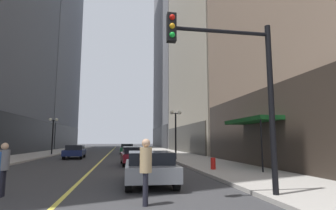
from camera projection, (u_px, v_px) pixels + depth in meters
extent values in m
plane|color=#38383A|center=(109.00, 153.00, 37.52)|extent=(200.00, 200.00, 0.00)
cube|color=#ADA8A0|center=(48.00, 153.00, 36.16)|extent=(4.50, 78.00, 0.15)
cube|color=#ADA8A0|center=(167.00, 152.00, 38.89)|extent=(4.50, 78.00, 0.15)
cube|color=#E5D64C|center=(109.00, 153.00, 37.52)|extent=(0.16, 70.00, 0.01)
cube|color=black|center=(29.00, 136.00, 35.58)|extent=(0.50, 22.80, 4.76)
cube|color=#212327|center=(68.00, 137.00, 60.52)|extent=(0.50, 24.70, 5.00)
cube|color=#332A23|center=(269.00, 128.00, 16.15)|extent=(0.50, 20.90, 5.00)
cube|color=#B7AD99|center=(230.00, 49.00, 42.20)|extent=(15.66, 24.00, 32.26)
cube|color=#403C35|center=(183.00, 139.00, 39.04)|extent=(0.50, 22.80, 3.87)
cube|color=gray|center=(189.00, 17.00, 69.46)|extent=(15.68, 26.00, 67.71)
cube|color=#2C2C2E|center=(160.00, 137.00, 64.04)|extent=(0.50, 24.70, 5.00)
cube|color=#144C1E|center=(252.00, 121.00, 16.50)|extent=(1.60, 4.97, 0.24)
cylinder|color=black|center=(262.00, 147.00, 13.89)|extent=(0.08, 0.08, 2.88)
cube|color=slate|center=(150.00, 169.00, 10.89)|extent=(2.05, 4.44, 0.55)
cube|color=black|center=(150.00, 158.00, 10.74)|extent=(1.77, 2.50, 0.50)
cylinder|color=black|center=(129.00, 172.00, 12.24)|extent=(0.24, 0.65, 0.64)
cylinder|color=black|center=(165.00, 172.00, 12.48)|extent=(0.24, 0.65, 0.64)
cylinder|color=black|center=(128.00, 183.00, 9.23)|extent=(0.24, 0.65, 0.64)
cylinder|color=black|center=(176.00, 182.00, 9.47)|extent=(0.24, 0.65, 0.64)
cube|color=maroon|center=(134.00, 157.00, 19.26)|extent=(1.97, 4.33, 0.55)
cube|color=black|center=(134.00, 150.00, 19.12)|extent=(1.67, 2.45, 0.50)
cylinder|color=black|center=(122.00, 159.00, 20.50)|extent=(0.25, 0.65, 0.64)
cylinder|color=black|center=(142.00, 159.00, 20.83)|extent=(0.25, 0.65, 0.64)
cylinder|color=black|center=(124.00, 162.00, 17.62)|extent=(0.25, 0.65, 0.64)
cylinder|color=black|center=(147.00, 162.00, 17.94)|extent=(0.25, 0.65, 0.64)
cube|color=#141E4C|center=(75.00, 152.00, 26.31)|extent=(1.97, 4.45, 0.55)
cube|color=black|center=(75.00, 147.00, 26.59)|extent=(1.68, 2.52, 0.50)
cylinder|color=black|center=(81.00, 156.00, 24.95)|extent=(0.25, 0.65, 0.64)
cylinder|color=black|center=(64.00, 156.00, 24.63)|extent=(0.25, 0.65, 0.64)
cylinder|color=black|center=(84.00, 154.00, 27.92)|extent=(0.25, 0.65, 0.64)
cylinder|color=black|center=(69.00, 154.00, 27.60)|extent=(0.25, 0.65, 0.64)
cube|color=#196038|center=(127.00, 149.00, 35.59)|extent=(1.81, 4.48, 0.55)
cube|color=black|center=(127.00, 146.00, 35.44)|extent=(1.56, 2.52, 0.50)
cylinder|color=black|center=(122.00, 151.00, 36.97)|extent=(0.23, 0.64, 0.64)
cylinder|color=black|center=(132.00, 151.00, 37.18)|extent=(0.23, 0.64, 0.64)
cylinder|color=black|center=(121.00, 152.00, 33.93)|extent=(0.23, 0.64, 0.64)
cylinder|color=black|center=(133.00, 152.00, 34.14)|extent=(0.23, 0.64, 0.64)
cylinder|color=black|center=(146.00, 189.00, 7.42)|extent=(0.14, 0.14, 0.88)
cylinder|color=black|center=(145.00, 190.00, 7.26)|extent=(0.14, 0.14, 0.88)
cylinder|color=tan|center=(146.00, 160.00, 7.44)|extent=(0.39, 0.39, 0.70)
sphere|color=tan|center=(146.00, 143.00, 7.50)|extent=(0.24, 0.24, 0.24)
cylinder|color=black|center=(1.00, 184.00, 8.39)|extent=(0.14, 0.14, 0.82)
cylinder|color=black|center=(3.00, 183.00, 8.55)|extent=(0.14, 0.14, 0.82)
cylinder|color=slate|center=(4.00, 160.00, 8.57)|extent=(0.35, 0.35, 0.65)
sphere|color=tan|center=(5.00, 146.00, 8.63)|extent=(0.22, 0.22, 0.22)
cylinder|color=black|center=(272.00, 109.00, 8.34)|extent=(0.18, 0.18, 5.50)
cylinder|color=black|center=(221.00, 31.00, 8.40)|extent=(3.20, 0.12, 0.12)
cube|color=black|center=(171.00, 28.00, 8.14)|extent=(0.28, 0.24, 0.90)
sphere|color=red|center=(172.00, 17.00, 8.04)|extent=(0.17, 0.17, 0.17)
sphere|color=orange|center=(172.00, 26.00, 8.00)|extent=(0.17, 0.17, 0.17)
sphere|color=green|center=(172.00, 35.00, 7.96)|extent=(0.17, 0.17, 0.17)
cylinder|color=black|center=(52.00, 138.00, 31.42)|extent=(0.14, 0.14, 4.20)
cylinder|color=black|center=(53.00, 120.00, 31.69)|extent=(0.80, 0.06, 0.06)
sphere|color=white|center=(50.00, 119.00, 31.64)|extent=(0.36, 0.36, 0.36)
sphere|color=white|center=(57.00, 120.00, 31.76)|extent=(0.36, 0.36, 0.36)
cylinder|color=black|center=(176.00, 137.00, 23.35)|extent=(0.14, 0.14, 4.20)
cylinder|color=black|center=(176.00, 113.00, 23.62)|extent=(0.80, 0.06, 0.06)
sphere|color=white|center=(172.00, 112.00, 23.57)|extent=(0.36, 0.36, 0.36)
sphere|color=white|center=(179.00, 112.00, 23.69)|extent=(0.36, 0.36, 0.36)
cylinder|color=red|center=(213.00, 165.00, 15.06)|extent=(0.28, 0.28, 0.80)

